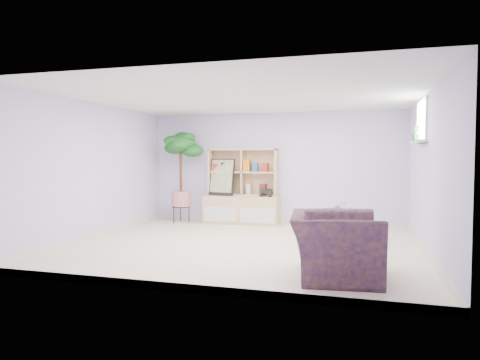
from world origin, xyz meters
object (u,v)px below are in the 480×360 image
(floor_tree, at_px, (181,177))
(armchair, at_px, (335,241))
(coffee_table, at_px, (335,231))
(storage_unit, at_px, (242,186))

(floor_tree, distance_m, armchair, 4.99)
(floor_tree, bearing_deg, coffee_table, -22.81)
(coffee_table, relative_size, armchair, 0.88)
(coffee_table, bearing_deg, storage_unit, 124.89)
(storage_unit, height_order, armchair, storage_unit)
(armchair, bearing_deg, floor_tree, 38.90)
(storage_unit, xyz_separation_m, coffee_table, (2.06, -1.62, -0.60))
(floor_tree, relative_size, armchair, 1.70)
(storage_unit, relative_size, armchair, 1.37)
(coffee_table, height_order, armchair, armchair)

